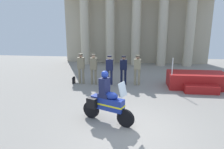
{
  "coord_description": "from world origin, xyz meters",
  "views": [
    {
      "loc": [
        0.23,
        -6.59,
        3.61
      ],
      "look_at": [
        -0.76,
        2.7,
        1.18
      ],
      "focal_mm": 34.13,
      "sensor_mm": 36.0,
      "label": 1
    }
  ],
  "objects": [
    {
      "name": "colonnade_backdrop",
      "position": [
        0.31,
        11.17,
        3.19
      ],
      "size": [
        11.97,
        1.57,
        5.84
      ],
      "color": "#B6AB91",
      "rests_on": "ground_plane"
    },
    {
      "name": "briefcase_on_ground",
      "position": [
        -3.25,
        5.02,
        0.18
      ],
      "size": [
        0.1,
        0.32,
        0.36
      ],
      "primitive_type": "cube",
      "color": "black",
      "rests_on": "ground_plane"
    },
    {
      "name": "officer_in_row_0",
      "position": [
        -2.77,
        4.99,
        1.03
      ],
      "size": [
        0.39,
        0.24,
        1.74
      ],
      "rotation": [
        0.0,
        0.0,
        3.09
      ],
      "color": "#7A7056",
      "rests_on": "ground_plane"
    },
    {
      "name": "ground_plane",
      "position": [
        0.0,
        0.0,
        0.0
      ],
      "size": [
        28.0,
        28.0,
        0.0
      ],
      "primitive_type": "plane",
      "color": "gray"
    },
    {
      "name": "motorcycle_with_rider",
      "position": [
        -0.74,
        0.43,
        0.79
      ],
      "size": [
        1.95,
        1.08,
        1.9
      ],
      "rotation": [
        0.0,
        0.0,
        -0.43
      ],
      "color": "black",
      "rests_on": "ground_plane"
    },
    {
      "name": "officer_in_row_3",
      "position": [
        -0.36,
        5.07,
        0.97
      ],
      "size": [
        0.39,
        0.24,
        1.65
      ],
      "rotation": [
        0.0,
        0.0,
        3.09
      ],
      "color": "black",
      "rests_on": "ground_plane"
    },
    {
      "name": "officer_in_row_1",
      "position": [
        -2.04,
        4.92,
        1.03
      ],
      "size": [
        0.39,
        0.24,
        1.75
      ],
      "rotation": [
        0.0,
        0.0,
        3.09
      ],
      "color": "#7A7056",
      "rests_on": "ground_plane"
    },
    {
      "name": "reviewing_stand",
      "position": [
        3.62,
        4.87,
        0.39
      ],
      "size": [
        3.03,
        1.93,
        1.72
      ],
      "color": "#A51919",
      "rests_on": "ground_plane"
    },
    {
      "name": "officer_in_row_4",
      "position": [
        0.41,
        5.05,
        1.01
      ],
      "size": [
        0.39,
        0.24,
        1.7
      ],
      "rotation": [
        0.0,
        0.0,
        3.09
      ],
      "color": "gray",
      "rests_on": "ground_plane"
    },
    {
      "name": "officer_in_row_2",
      "position": [
        -1.14,
        4.96,
        0.98
      ],
      "size": [
        0.39,
        0.24,
        1.67
      ],
      "rotation": [
        0.0,
        0.0,
        3.09
      ],
      "color": "#191E42",
      "rests_on": "ground_plane"
    }
  ]
}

